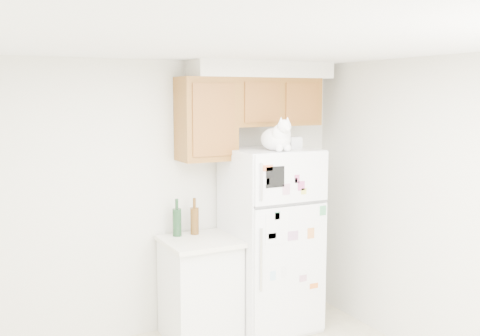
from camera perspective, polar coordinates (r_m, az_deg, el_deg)
room_shell at (r=3.52m, az=1.27°, el=-1.00°), size 3.84×4.04×2.52m
refrigerator at (r=5.30m, az=3.12°, el=-7.23°), size 0.76×0.78×1.70m
base_counter at (r=5.18m, az=-4.09°, el=-12.08°), size 0.64×0.64×0.92m
cat at (r=4.97m, az=3.85°, el=3.08°), size 0.30×0.44×0.31m
storage_box_back at (r=5.28m, az=5.10°, el=2.62°), size 0.19×0.14×0.10m
storage_box_front at (r=5.25m, az=5.37°, el=2.53°), size 0.17×0.15×0.09m
bottle_green at (r=5.12m, az=-6.42°, el=-5.01°), size 0.08×0.08×0.34m
bottle_amber at (r=5.17m, az=-4.64°, el=-4.90°), size 0.08×0.08×0.34m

